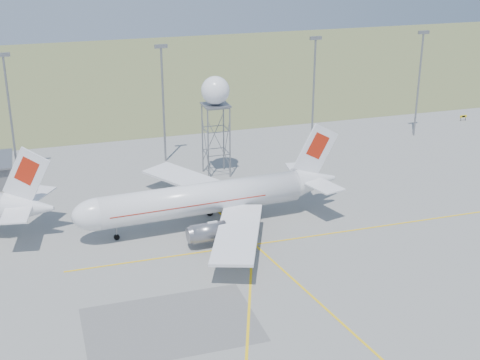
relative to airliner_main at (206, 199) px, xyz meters
name	(u,v)px	position (x,y,z in m)	size (l,w,h in m)	color
grass_strip	(147,73)	(10.11, 102.35, -3.98)	(400.00, 120.00, 0.03)	#5D6D3C
mast_a	(9,105)	(-24.89, 28.35, 8.07)	(2.20, 0.50, 20.50)	gray
mast_b	(163,94)	(0.11, 28.35, 8.07)	(2.20, 0.50, 20.50)	gray
mast_c	(314,83)	(28.11, 28.35, 8.07)	(2.20, 0.50, 20.50)	gray
mast_d	(419,75)	(50.11, 28.35, 8.07)	(2.20, 0.50, 20.50)	gray
taxi_sign_near	(463,117)	(65.71, 34.34, -3.11)	(1.60, 0.17, 1.20)	black
airliner_main	(206,199)	(0.00, 0.00, 0.00)	(38.34, 37.21, 13.04)	white
radar_tower	(216,121)	(6.85, 19.07, 5.34)	(4.60, 4.60, 16.64)	gray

